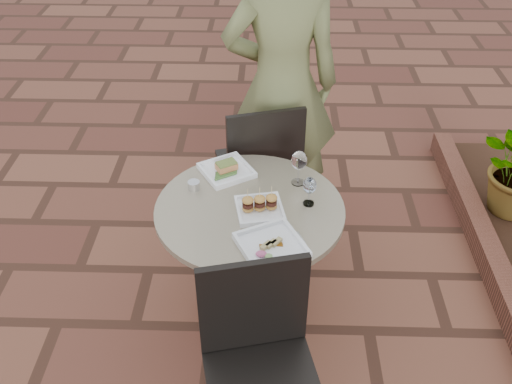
{
  "coord_description": "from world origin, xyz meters",
  "views": [
    {
      "loc": [
        0.29,
        -1.98,
        2.41
      ],
      "look_at": [
        0.23,
        0.12,
        0.82
      ],
      "focal_mm": 40.0,
      "sensor_mm": 36.0,
      "label": 1
    }
  ],
  "objects_px": {
    "chair_far": "(261,161)",
    "diner": "(281,86)",
    "cafe_table": "(250,246)",
    "plate_sliders": "(260,206)",
    "plate_tuna": "(271,245)",
    "plate_salmon": "(227,170)",
    "chair_near": "(259,350)"
  },
  "relations": [
    {
      "from": "diner",
      "to": "plate_salmon",
      "type": "bearing_deg",
      "value": 59.8
    },
    {
      "from": "chair_far",
      "to": "plate_salmon",
      "type": "distance_m",
      "value": 0.46
    },
    {
      "from": "cafe_table",
      "to": "diner",
      "type": "distance_m",
      "value": 0.98
    },
    {
      "from": "plate_sliders",
      "to": "plate_tuna",
      "type": "distance_m",
      "value": 0.26
    },
    {
      "from": "chair_far",
      "to": "diner",
      "type": "distance_m",
      "value": 0.44
    },
    {
      "from": "cafe_table",
      "to": "plate_tuna",
      "type": "distance_m",
      "value": 0.4
    },
    {
      "from": "diner",
      "to": "plate_tuna",
      "type": "height_order",
      "value": "diner"
    },
    {
      "from": "plate_sliders",
      "to": "plate_tuna",
      "type": "height_order",
      "value": "plate_sliders"
    },
    {
      "from": "diner",
      "to": "chair_near",
      "type": "bearing_deg",
      "value": 81.79
    },
    {
      "from": "plate_salmon",
      "to": "plate_tuna",
      "type": "xyz_separation_m",
      "value": [
        0.23,
        -0.56,
        -0.0
      ]
    },
    {
      "from": "cafe_table",
      "to": "chair_far",
      "type": "xyz_separation_m",
      "value": [
        0.04,
        0.66,
        0.07
      ]
    },
    {
      "from": "cafe_table",
      "to": "chair_far",
      "type": "height_order",
      "value": "chair_far"
    },
    {
      "from": "chair_far",
      "to": "plate_tuna",
      "type": "bearing_deg",
      "value": 78.24
    },
    {
      "from": "plate_sliders",
      "to": "plate_salmon",
      "type": "bearing_deg",
      "value": 119.84
    },
    {
      "from": "plate_tuna",
      "to": "diner",
      "type": "bearing_deg",
      "value": 87.73
    },
    {
      "from": "chair_far",
      "to": "plate_tuna",
      "type": "relative_size",
      "value": 2.67
    },
    {
      "from": "plate_salmon",
      "to": "plate_tuna",
      "type": "bearing_deg",
      "value": -67.4
    },
    {
      "from": "chair_far",
      "to": "plate_salmon",
      "type": "height_order",
      "value": "chair_far"
    },
    {
      "from": "cafe_table",
      "to": "chair_far",
      "type": "relative_size",
      "value": 0.97
    },
    {
      "from": "plate_tuna",
      "to": "plate_salmon",
      "type": "bearing_deg",
      "value": 112.6
    },
    {
      "from": "plate_sliders",
      "to": "plate_tuna",
      "type": "relative_size",
      "value": 0.72
    },
    {
      "from": "cafe_table",
      "to": "plate_tuna",
      "type": "bearing_deg",
      "value": -69.74
    },
    {
      "from": "cafe_table",
      "to": "diner",
      "type": "relative_size",
      "value": 0.49
    },
    {
      "from": "plate_salmon",
      "to": "plate_tuna",
      "type": "height_order",
      "value": "plate_salmon"
    },
    {
      "from": "cafe_table",
      "to": "chair_far",
      "type": "bearing_deg",
      "value": 86.49
    },
    {
      "from": "plate_salmon",
      "to": "diner",
      "type": "bearing_deg",
      "value": 64.81
    },
    {
      "from": "cafe_table",
      "to": "chair_near",
      "type": "xyz_separation_m",
      "value": [
        0.06,
        -0.68,
        0.07
      ]
    },
    {
      "from": "chair_near",
      "to": "plate_salmon",
      "type": "bearing_deg",
      "value": 88.22
    },
    {
      "from": "plate_salmon",
      "to": "plate_sliders",
      "type": "height_order",
      "value": "plate_sliders"
    },
    {
      "from": "plate_salmon",
      "to": "plate_tuna",
      "type": "relative_size",
      "value": 0.92
    },
    {
      "from": "chair_near",
      "to": "plate_tuna",
      "type": "distance_m",
      "value": 0.45
    },
    {
      "from": "cafe_table",
      "to": "chair_near",
      "type": "relative_size",
      "value": 0.97
    }
  ]
}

